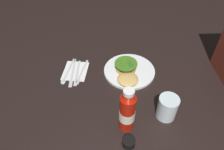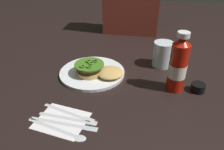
# 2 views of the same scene
# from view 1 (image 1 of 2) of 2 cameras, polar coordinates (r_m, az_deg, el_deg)

# --- Properties ---
(ground_plane) EXTENTS (3.00, 3.00, 0.00)m
(ground_plane) POSITION_cam_1_polar(r_m,az_deg,el_deg) (1.06, 3.66, -4.73)
(ground_plane) COLOR black
(dinner_plate) EXTENTS (0.27, 0.27, 0.01)m
(dinner_plate) POSITION_cam_1_polar(r_m,az_deg,el_deg) (1.16, 4.64, 1.13)
(dinner_plate) COLOR white
(dinner_plate) RESTS_ON ground_plane
(burger_sandwich) EXTENTS (0.20, 0.12, 0.05)m
(burger_sandwich) POSITION_cam_1_polar(r_m,az_deg,el_deg) (1.12, 3.89, 1.12)
(burger_sandwich) COLOR tan
(burger_sandwich) RESTS_ON dinner_plate
(ketchup_bottle) EXTENTS (0.07, 0.07, 0.23)m
(ketchup_bottle) POSITION_cam_1_polar(r_m,az_deg,el_deg) (0.86, 4.08, -9.70)
(ketchup_bottle) COLOR #B71609
(ketchup_bottle) RESTS_ON ground_plane
(water_glass) EXTENTS (0.09, 0.09, 0.11)m
(water_glass) POSITION_cam_1_polar(r_m,az_deg,el_deg) (0.96, 14.53, -8.39)
(water_glass) COLOR silver
(water_glass) RESTS_ON ground_plane
(condiment_cup) EXTENTS (0.05, 0.05, 0.03)m
(condiment_cup) POSITION_cam_1_polar(r_m,az_deg,el_deg) (0.89, 4.49, -17.45)
(condiment_cup) COLOR black
(condiment_cup) RESTS_ON ground_plane
(napkin) EXTENTS (0.17, 0.15, 0.00)m
(napkin) POSITION_cam_1_polar(r_m,az_deg,el_deg) (1.18, -9.74, 1.12)
(napkin) COLOR white
(napkin) RESTS_ON ground_plane
(spoon_utensil) EXTENTS (0.20, 0.06, 0.00)m
(spoon_utensil) POSITION_cam_1_polar(r_m,az_deg,el_deg) (1.17, -12.01, 0.35)
(spoon_utensil) COLOR silver
(spoon_utensil) RESTS_ON napkin
(butter_knife) EXTENTS (0.22, 0.03, 0.00)m
(butter_knife) POSITION_cam_1_polar(r_m,az_deg,el_deg) (1.16, -10.52, 0.36)
(butter_knife) COLOR silver
(butter_knife) RESTS_ON napkin
(steak_knife) EXTENTS (0.20, 0.03, 0.00)m
(steak_knife) POSITION_cam_1_polar(r_m,az_deg,el_deg) (1.16, -9.32, 0.34)
(steak_knife) COLOR silver
(steak_knife) RESTS_ON napkin
(fork_utensil) EXTENTS (0.19, 0.07, 0.00)m
(fork_utensil) POSITION_cam_1_polar(r_m,az_deg,el_deg) (1.16, -8.26, 0.48)
(fork_utensil) COLOR silver
(fork_utensil) RESTS_ON napkin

